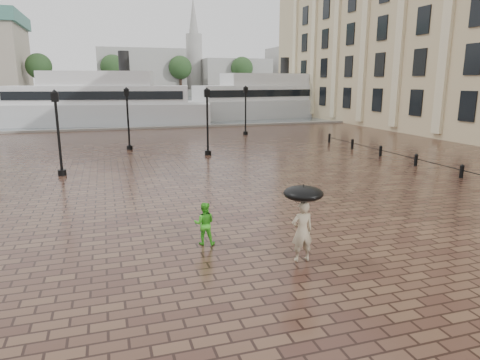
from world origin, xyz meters
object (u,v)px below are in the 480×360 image
object	(u,v)px
street_lamps	(134,118)
ferry_near	(100,103)
ferry_far	(266,100)
adult_pedestrian	(302,231)
child_pedestrian	(204,223)

from	to	relation	value
street_lamps	ferry_near	world-z (taller)	ferry_near
street_lamps	ferry_far	size ratio (longest dim) A/B	0.85
adult_pedestrian	ferry_near	distance (m)	42.24
street_lamps	ferry_near	xyz separation A→B (m)	(-2.48, 20.15, 0.15)
street_lamps	adult_pedestrian	world-z (taller)	street_lamps
adult_pedestrian	child_pedestrian	distance (m)	3.10
adult_pedestrian	ferry_far	size ratio (longest dim) A/B	0.07
ferry_near	street_lamps	bearing A→B (deg)	-71.96
street_lamps	ferry_far	distance (m)	31.31
street_lamps	ferry_near	bearing A→B (deg)	97.01
ferry_far	street_lamps	bearing A→B (deg)	-136.82
street_lamps	adult_pedestrian	distance (m)	21.96
ferry_near	ferry_far	xyz separation A→B (m)	(21.97, 4.35, -0.04)
adult_pedestrian	ferry_far	xyz separation A→B (m)	(16.45, 46.20, 1.57)
adult_pedestrian	child_pedestrian	world-z (taller)	adult_pedestrian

